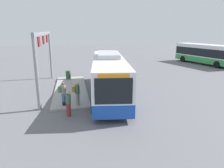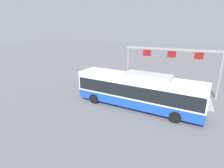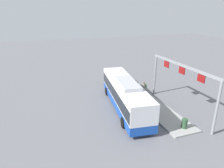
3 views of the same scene
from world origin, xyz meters
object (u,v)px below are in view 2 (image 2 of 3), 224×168
(bus_main, at_px, (138,90))
(person_waiting_mid, at_px, (122,86))
(person_boarding, at_px, (111,84))
(person_waiting_near, at_px, (125,83))
(trash_bin, at_px, (202,97))

(bus_main, xyz_separation_m, person_waiting_mid, (2.56, -2.73, -0.76))
(person_boarding, height_order, person_waiting_mid, person_waiting_mid)
(person_waiting_near, xyz_separation_m, person_waiting_mid, (0.11, 0.95, 0.00))
(person_waiting_near, distance_m, person_waiting_mid, 0.95)
(person_boarding, xyz_separation_m, trash_bin, (-9.89, -0.11, -0.28))
(trash_bin, bearing_deg, person_waiting_mid, 4.93)
(person_boarding, relative_size, trash_bin, 1.86)
(person_boarding, bearing_deg, bus_main, 81.00)
(person_waiting_mid, height_order, trash_bin, person_waiting_mid)
(bus_main, relative_size, trash_bin, 13.59)
(person_boarding, bearing_deg, trash_bin, 120.98)
(person_waiting_mid, distance_m, trash_bin, 8.41)
(bus_main, distance_m, trash_bin, 6.86)
(bus_main, distance_m, person_waiting_near, 4.49)
(person_boarding, distance_m, person_waiting_near, 1.67)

